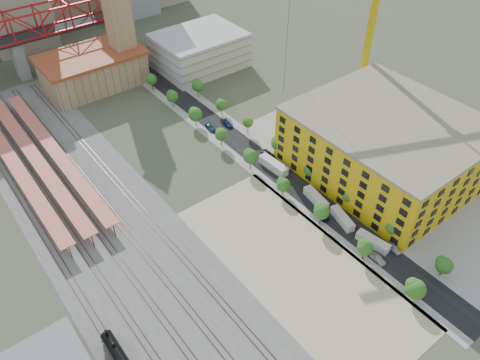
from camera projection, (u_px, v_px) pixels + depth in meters
ground at (233, 191)px, 136.44m from camera, size 400.00×400.00×0.00m
ballast_strip at (92, 211)px, 130.22m from camera, size 36.00×165.00×0.06m
dirt_lot at (297, 266)px, 115.82m from camera, size 28.00×67.00×0.06m
street_asphalt at (244, 146)px, 152.74m from camera, size 12.00×170.00×0.06m
sidewalk_west at (231, 153)px, 150.21m from camera, size 3.00×170.00×0.04m
sidewalk_east at (257, 140)px, 155.29m from camera, size 3.00×170.00×0.04m
construction_pad at (387, 166)px, 145.29m from camera, size 50.00×90.00×0.06m
rail_tracks at (86, 214)px, 129.31m from camera, size 26.56×160.00×0.18m
platform_canopies at (36, 158)px, 141.68m from camera, size 16.00×80.00×4.12m
station_hall at (93, 69)px, 178.57m from camera, size 38.00×24.00×13.10m
clock_tower at (116, 6)px, 168.90m from camera, size 12.00×12.00×52.00m
parking_garage at (199, 50)px, 190.14m from camera, size 34.00×26.00×14.00m
truss_bridge at (10, 32)px, 175.02m from camera, size 94.00×9.60×25.60m
construction_building at (387, 145)px, 137.74m from camera, size 44.60×50.60×18.80m
street_trees at (264, 162)px, 146.81m from camera, size 15.40×124.40×8.00m
distant_hills at (79, 65)px, 364.46m from camera, size 647.00×264.00×227.00m
tower_crane at (364, 6)px, 146.91m from camera, size 52.07×24.16×59.71m
site_trailer_a at (373, 242)px, 120.09m from camera, size 3.79×9.21×2.45m
site_trailer_b at (342, 219)px, 126.40m from camera, size 4.40×9.11×2.41m
site_trailer_c at (316, 198)px, 132.35m from camera, size 3.79×9.43×2.51m
site_trailer_d at (273, 165)px, 143.19m from camera, size 3.25×10.52×2.84m
car_0 at (378, 259)px, 116.50m from camera, size 1.79×4.43×1.51m
car_1 at (378, 259)px, 116.51m from camera, size 1.93×4.35×1.39m
car_2 at (323, 216)px, 127.97m from camera, size 2.83×4.99×1.31m
car_3 at (210, 127)px, 159.85m from camera, size 2.84×5.35×1.48m
car_4 at (394, 248)px, 119.07m from camera, size 2.10×4.54×1.51m
car_5 at (284, 166)px, 144.03m from camera, size 1.53×4.31×1.41m
car_6 at (268, 154)px, 148.59m from camera, size 2.76×5.25×1.41m
car_7 at (228, 124)px, 161.38m from camera, size 2.63×4.97×1.37m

